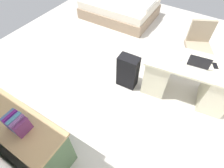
% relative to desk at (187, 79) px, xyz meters
% --- Properties ---
extents(ground_plane, '(6.19, 6.19, 0.00)m').
position_rel_desk_xyz_m(ground_plane, '(1.21, -0.07, -0.39)').
color(ground_plane, beige).
extents(desk, '(1.52, 0.85, 0.75)m').
position_rel_desk_xyz_m(desk, '(0.00, 0.00, 0.00)').
color(desk, beige).
rests_on(desk, ground_plane).
extents(office_chair, '(0.62, 0.62, 0.94)m').
position_rel_desk_xyz_m(office_chair, '(0.08, -0.87, 0.03)').
color(office_chair, black).
rests_on(office_chair, ground_plane).
extents(credenza, '(1.80, 0.48, 0.78)m').
position_rel_desk_xyz_m(credenza, '(1.76, 2.15, 0.00)').
color(credenza, '#4C6B47').
rests_on(credenza, ground_plane).
extents(bed, '(1.93, 1.44, 0.58)m').
position_rel_desk_xyz_m(bed, '(2.37, -1.80, -0.15)').
color(bed, gray).
rests_on(bed, ground_plane).
extents(suitcase_black, '(0.37, 0.24, 0.65)m').
position_rel_desk_xyz_m(suitcase_black, '(0.96, 0.33, -0.06)').
color(suitcase_black, black).
rests_on(suitcase_black, ground_plane).
extents(laptop, '(0.34, 0.26, 0.21)m').
position_rel_desk_xyz_m(laptop, '(-0.04, 0.02, 0.41)').
color(laptop, '#B7B7BC').
rests_on(laptop, desk).
extents(computer_mouse, '(0.07, 0.11, 0.03)m').
position_rel_desk_xyz_m(computer_mouse, '(0.22, 0.01, 0.37)').
color(computer_mouse, white).
rests_on(computer_mouse, desk).
extents(cell_phone_near_laptop, '(0.12, 0.15, 0.01)m').
position_rel_desk_xyz_m(cell_phone_near_laptop, '(-0.28, -0.11, 0.36)').
color(cell_phone_near_laptop, black).
rests_on(cell_phone_near_laptop, desk).
extents(book_row, '(0.24, 0.17, 0.24)m').
position_rel_desk_xyz_m(book_row, '(1.37, 2.15, 0.50)').
color(book_row, '#672D5D').
rests_on(book_row, credenza).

